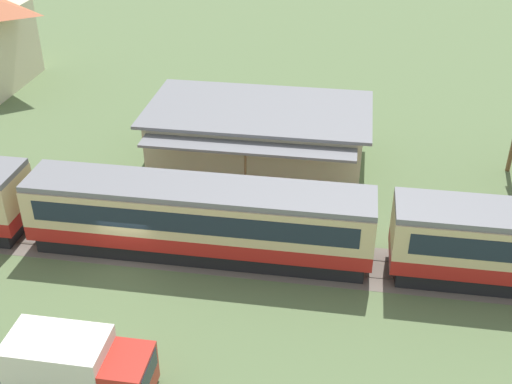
{
  "coord_description": "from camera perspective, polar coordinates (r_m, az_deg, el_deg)",
  "views": [
    {
      "loc": [
        10.52,
        -24.95,
        19.74
      ],
      "look_at": [
        6.22,
        2.14,
        3.37
      ],
      "focal_mm": 45.0,
      "sensor_mm": 36.0,
      "label": 1
    }
  ],
  "objects": [
    {
      "name": "station_building",
      "position": [
        41.42,
        0.24,
        5.21
      ],
      "size": [
        14.18,
        9.22,
        3.62
      ],
      "color": "beige",
      "rests_on": "ground_plane"
    },
    {
      "name": "passenger_train",
      "position": [
        32.26,
        -4.66,
        -2.23
      ],
      "size": [
        54.2,
        3.19,
        3.97
      ],
      "color": "#AD1E19",
      "rests_on": "ground_plane"
    },
    {
      "name": "railway_track",
      "position": [
        34.43,
        -10.42,
        -4.74
      ],
      "size": [
        99.4,
        3.6,
        0.04
      ],
      "color": "#665B51",
      "rests_on": "ground_plane"
    },
    {
      "name": "ground_plane",
      "position": [
        33.51,
        -11.2,
        -5.96
      ],
      "size": [
        600.0,
        600.0,
        0.0
      ],
      "primitive_type": "plane",
      "color": "#566B42"
    },
    {
      "name": "delivery_truck_red",
      "position": [
        26.45,
        -15.63,
        -14.71
      ],
      "size": [
        5.51,
        2.28,
        2.66
      ],
      "color": "#B2281E",
      "rests_on": "ground_plane"
    }
  ]
}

